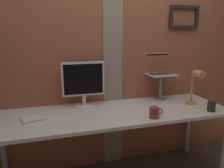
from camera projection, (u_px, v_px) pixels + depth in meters
The scene contains 9 objects.
brick_wall_back at pixel (114, 54), 2.34m from camera, with size 3.70×0.16×2.57m.
desk at pixel (115, 118), 2.05m from camera, with size 2.27×0.71×0.76m.
monitor at pixel (83, 81), 2.12m from camera, with size 0.43×0.18×0.46m.
laptop_stand at pixel (161, 83), 2.38m from camera, with size 0.28×0.22×0.28m.
laptop at pixel (159, 68), 2.41m from camera, with size 0.31×0.29×0.24m.
desk_lamp at pixel (196, 84), 2.16m from camera, with size 0.12×0.20×0.38m.
pen_cup at pixel (211, 106), 2.03m from camera, with size 0.08×0.08×0.16m.
coffee_mug at pixel (154, 112), 1.86m from camera, with size 0.13×0.09×0.10m.
paper_clutter_stack at pixel (34, 119), 1.83m from camera, with size 0.20×0.14×0.02m, color silver.
Camera 1 is at (-0.68, -1.85, 1.47)m, focal length 33.73 mm.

